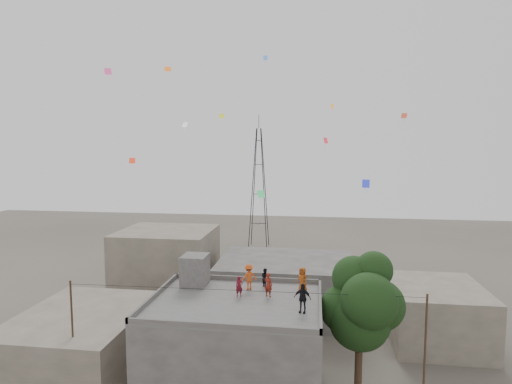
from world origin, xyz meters
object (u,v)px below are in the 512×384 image
(stair_head_box, at_px, (195,270))
(person_dark_adult, at_px, (302,298))
(transmission_tower, at_px, (259,188))
(person_red_adult, at_px, (268,285))
(tree, at_px, (363,304))

(stair_head_box, relative_size, person_dark_adult, 1.23)
(stair_head_box, distance_m, person_dark_adult, 8.08)
(transmission_tower, bearing_deg, stair_head_box, -88.77)
(transmission_tower, bearing_deg, person_dark_adult, -79.09)
(person_red_adult, distance_m, person_dark_adult, 3.10)
(stair_head_box, xyz_separation_m, person_red_adult, (5.01, -1.54, -0.26))
(stair_head_box, bearing_deg, person_dark_adult, -27.96)
(stair_head_box, relative_size, person_red_adult, 1.36)
(transmission_tower, height_order, person_red_adult, transmission_tower)
(transmission_tower, height_order, person_dark_adult, transmission_tower)
(person_dark_adult, bearing_deg, stair_head_box, 165.18)
(stair_head_box, distance_m, tree, 10.80)
(stair_head_box, distance_m, transmission_tower, 37.46)
(stair_head_box, bearing_deg, transmission_tower, 91.23)
(stair_head_box, xyz_separation_m, transmission_tower, (-0.80, 37.40, 1.97))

